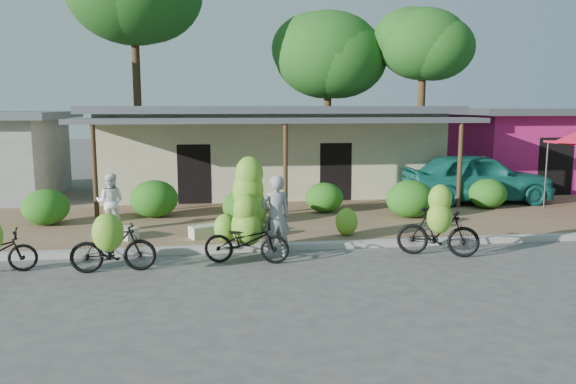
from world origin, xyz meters
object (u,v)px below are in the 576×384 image
tree_center_right (324,53)px  vendor (276,217)px  bike_right (438,227)px  bike_left (112,245)px  teal_van (477,177)px  bike_center (248,220)px  sack_near (207,231)px  bystander (110,202)px  sack_far (122,233)px  tree_near_right (418,42)px

tree_center_right → vendor: (-4.18, -15.25, -4.96)m
tree_center_right → bike_right: 16.60m
bike_left → bike_right: 6.97m
tree_center_right → teal_van: bearing=-70.8°
bike_center → bike_right: size_ratio=1.21×
bike_right → sack_near: bike_right is taller
bike_left → sack_near: 3.12m
vendor → bike_right: bearing=161.7°
bike_center → bystander: size_ratio=1.50×
tree_center_right → sack_far: tree_center_right is taller
bike_left → bystander: bearing=7.1°
bike_left → teal_van: bearing=-62.1°
bike_left → vendor: (3.39, 0.80, 0.31)m
sack_near → teal_van: (9.03, 3.95, 0.69)m
sack_near → bystander: (-2.49, 1.15, 0.61)m
tree_near_right → sack_far: size_ratio=10.44×
teal_van → tree_center_right: bearing=21.7°
tree_center_right → bystander: 15.69m
bike_center → teal_van: bearing=-43.5°
tree_near_right → sack_near: 16.23m
bystander → bike_left: bearing=103.6°
sack_near → vendor: vendor is taller
sack_near → bystander: 2.81m
tree_near_right → bike_left: tree_near_right is taller
vendor → teal_van: vendor is taller
bike_left → bystander: bystander is taller
tree_center_right → tree_near_right: tree_center_right is taller
bike_right → tree_center_right: bearing=19.6°
bystander → bike_center: bearing=143.2°
tree_near_right → bystander: (-12.19, -10.41, -5.36)m
bike_left → bike_right: bike_right is taller
tree_near_right → bike_center: 16.84m
bike_center → bike_right: 4.22m
tree_near_right → bike_left: (-11.56, -14.04, -5.62)m
bike_center → sack_far: 3.60m
bike_right → sack_near: size_ratio=2.20×
bike_left → teal_van: 12.66m
bike_left → sack_far: (-0.20, 2.65, -0.35)m
teal_van → bike_left: bearing=123.1°
tree_near_right → teal_van: size_ratio=1.58×
tree_center_right → bike_right: (-0.60, -15.76, -5.19)m
bystander → teal_van: bearing=-162.4°
sack_far → vendor: bearing=-27.3°
vendor → tree_center_right: bearing=-115.5°
bike_center → sack_near: (-0.90, 1.77, -0.62)m
tree_center_right → bystander: size_ratio=5.21×
bike_right → vendor: (-3.57, 0.51, 0.23)m
tree_near_right → tree_center_right: bearing=153.4°
sack_far → bike_center: bearing=-33.1°
tree_near_right → bike_center: (-8.80, -13.33, -5.34)m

